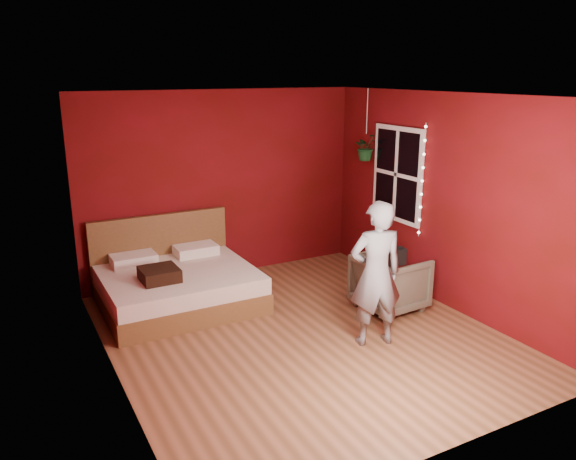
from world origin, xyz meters
name	(u,v)px	position (x,y,z in m)	size (l,w,h in m)	color
floor	(302,335)	(0.00, 0.00, 0.00)	(4.50, 4.50, 0.00)	brown
room_walls	(303,187)	(0.00, 0.00, 1.68)	(4.04, 4.54, 2.62)	maroon
window	(397,174)	(1.97, 0.90, 1.50)	(0.05, 0.97, 1.27)	white
fairy_lights	(422,181)	(1.94, 0.37, 1.50)	(0.04, 0.04, 1.45)	silver
bed	(177,284)	(-0.95, 1.50, 0.26)	(1.84, 1.56, 1.01)	brown
person	(376,274)	(0.59, -0.52, 0.79)	(0.57, 0.38, 1.57)	slate
armchair	(390,282)	(1.31, 0.12, 0.34)	(0.74, 0.76, 0.69)	#615F4D
handbag	(393,256)	(1.12, -0.14, 0.78)	(0.27, 0.13, 0.19)	black
throw_pillow	(159,274)	(-1.23, 1.22, 0.54)	(0.43, 0.43, 0.15)	black
hanging_plant	(366,147)	(1.88, 1.51, 1.80)	(0.35, 0.31, 0.99)	silver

